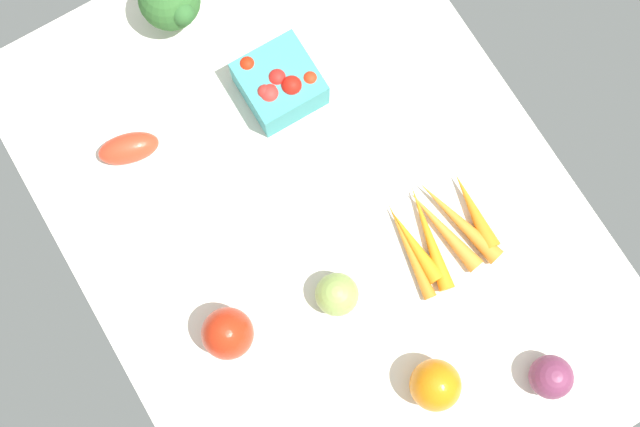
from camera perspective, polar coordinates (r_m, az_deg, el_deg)
The scene contains 8 objects.
tablecloth at distance 127.59cm, azimuth -0.00°, elevation -0.29°, with size 104.00×76.00×2.00cm, color silver.
heirloom_tomato_green at distance 121.23cm, azimuth 1.21°, elevation -5.82°, with size 6.70×6.70×6.70cm, color #8AA34E.
bell_pepper_orange at distance 120.50cm, azimuth 8.27°, elevation -12.08°, with size 7.64×7.64×8.94cm, color orange.
roma_tomato at distance 130.56cm, azimuth -13.55°, elevation 4.56°, with size 9.76×4.81×4.81cm, color red.
red_onion_center at distance 125.28cm, azimuth 16.23°, elevation -11.19°, with size 6.60×6.60×6.60cm, color #73304F.
carrot_bunch at distance 126.23cm, azimuth 8.70°, elevation -1.17°, with size 17.26×16.47×2.97cm.
berry_basket at distance 129.25cm, azimuth -2.94°, elevation 9.25°, with size 11.71×11.71×8.07cm.
bell_pepper_red at distance 119.81cm, azimuth -6.64°, elevation -8.54°, with size 7.80×7.80×10.01cm, color red.
Camera 1 is at (-22.89, 13.68, 125.77)cm, focal length 44.66 mm.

